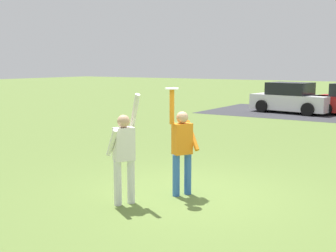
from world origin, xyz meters
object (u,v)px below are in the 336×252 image
(person_defender, at_px, (124,152))
(parked_car_white, at_px, (292,99))
(frisbee_disc, at_px, (172,89))
(person_catcher, at_px, (182,146))

(person_defender, bearing_deg, parked_car_white, 36.66)
(person_defender, bearing_deg, frisbee_disc, 0.00)
(person_catcher, xyz_separation_m, parked_car_white, (-2.69, 15.65, -0.25))
(person_defender, relative_size, parked_car_white, 0.47)
(frisbee_disc, bearing_deg, parked_car_white, 99.24)
(person_catcher, height_order, parked_car_white, person_catcher)
(person_catcher, bearing_deg, parked_car_white, -140.74)
(person_catcher, xyz_separation_m, person_defender, (-0.59, -1.05, -0.00))
(person_catcher, height_order, person_defender, person_catcher)
(frisbee_disc, relative_size, parked_car_white, 0.06)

